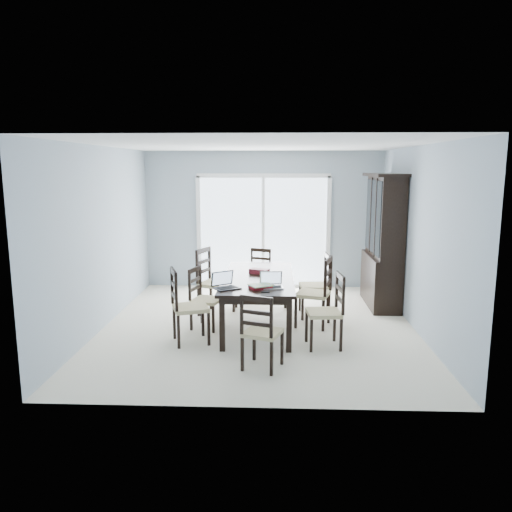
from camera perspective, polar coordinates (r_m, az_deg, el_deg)
The scene contains 24 objects.
floor at distance 7.38m, azimuth 0.28°, elevation -8.05°, with size 5.00×5.00×0.00m, color #EDE5CB.
ceiling at distance 7.01m, azimuth 0.30°, elevation 12.57°, with size 5.00×5.00×0.00m, color white.
back_wall at distance 9.56m, azimuth 0.84°, elevation 4.13°, with size 4.50×0.02×2.60m, color #95A5B2.
wall_left at distance 7.50m, azimuth -17.16°, elevation 2.01°, with size 0.02×5.00×2.60m, color #95A5B2.
wall_right at distance 7.35m, azimuth 18.11°, elevation 1.80°, with size 0.02×5.00×2.60m, color #95A5B2.
balcony at distance 10.77m, azimuth 0.96°, elevation -2.46°, with size 4.50×2.00×0.10m, color gray.
railing at distance 11.64m, azimuth 1.10°, elevation 1.50°, with size 4.50×0.06×1.10m, color #99999E.
dining_table at distance 7.19m, azimuth 0.29°, elevation -2.95°, with size 1.00×2.20×0.75m.
china_hutch at distance 8.53m, azimuth 14.32°, elevation 1.53°, with size 0.50×1.38×2.20m.
sliding_door at distance 9.56m, azimuth 0.83°, elevation 2.85°, with size 2.52×0.05×2.18m.
chair_left_near at distance 6.62m, azimuth -8.35°, elevation -4.78°, with size 0.57×0.56×1.16m.
chair_left_mid at distance 7.23m, azimuth -6.26°, elevation -4.02°, with size 0.49×0.48×1.02m.
chair_left_far at distance 7.89m, azimuth -5.25°, elevation -2.07°, with size 0.59×0.59×1.21m.
chair_right_near at distance 6.49m, azimuth 8.60°, elevation -5.27°, with size 0.47×0.46×1.11m.
chair_right_mid at distance 7.27m, azimuth 7.33°, elevation -3.28°, with size 0.57×0.56×1.18m.
chair_right_far at distance 7.90m, azimuth 7.30°, elevation -2.44°, with size 0.46×0.45×1.12m.
chair_end_near at distance 5.68m, azimuth 0.42°, elevation -7.81°, with size 0.51×0.51×1.05m.
chair_end_far at distance 8.78m, azimuth 0.33°, elevation -1.43°, with size 0.49×0.50×1.02m.
laptop_dark at distance 6.46m, azimuth -3.33°, elevation -3.31°, with size 0.38×0.36×0.22m.
laptop_silver at distance 6.50m, azimuth 1.82°, elevation -3.25°, with size 0.31×0.24×0.20m.
book_stack at distance 6.48m, azimuth 0.53°, elevation -3.49°, with size 0.37×0.34×0.05m.
cell_phone at distance 6.29m, azimuth 1.09°, elevation -4.11°, with size 0.11×0.05×0.01m, color black.
game_box at distance 7.35m, azimuth 0.38°, elevation -1.76°, with size 0.28×0.14×0.07m, color #531015.
hot_tub at distance 10.64m, azimuth -0.19°, elevation 0.38°, with size 2.12×1.95×0.99m.
Camera 1 is at (0.25, -7.00, 2.31)m, focal length 35.00 mm.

